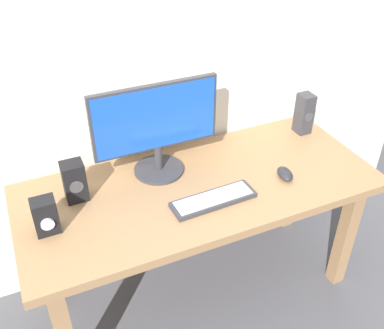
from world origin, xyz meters
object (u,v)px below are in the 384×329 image
(speaker_left, at_px, (74,181))
(audio_controller, at_px, (46,216))
(desk, at_px, (200,200))
(keyboard_primary, at_px, (214,199))
(mouse, at_px, (285,174))
(monitor, at_px, (156,126))
(speaker_right, at_px, (304,114))

(speaker_left, xyz_separation_m, audio_controller, (-0.15, -0.16, -0.01))
(desk, xyz_separation_m, speaker_left, (-0.52, 0.13, 0.18))
(keyboard_primary, distance_m, mouse, 0.37)
(keyboard_primary, bearing_deg, mouse, 3.58)
(monitor, bearing_deg, speaker_right, 1.29)
(monitor, xyz_separation_m, audio_controller, (-0.54, -0.21, -0.16))
(monitor, xyz_separation_m, speaker_right, (0.82, 0.02, -0.13))
(keyboard_primary, relative_size, speaker_right, 1.72)
(keyboard_primary, height_order, mouse, mouse)
(speaker_right, height_order, audio_controller, speaker_right)
(monitor, distance_m, speaker_right, 0.83)
(desk, distance_m, keyboard_primary, 0.17)
(desk, distance_m, mouse, 0.41)
(monitor, xyz_separation_m, speaker_left, (-0.39, -0.05, -0.15))
(desk, xyz_separation_m, keyboard_primary, (0.00, -0.13, 0.11))
(desk, distance_m, speaker_left, 0.57)
(keyboard_primary, height_order, speaker_right, speaker_right)
(desk, height_order, audio_controller, audio_controller)
(audio_controller, bearing_deg, speaker_right, 9.50)
(mouse, relative_size, speaker_left, 0.59)
(desk, relative_size, audio_controller, 10.60)
(speaker_right, bearing_deg, speaker_left, -176.61)
(speaker_left, bearing_deg, mouse, -14.78)
(desk, distance_m, speaker_right, 0.75)
(keyboard_primary, xyz_separation_m, speaker_left, (-0.53, 0.26, 0.08))
(keyboard_primary, distance_m, speaker_left, 0.60)
(monitor, bearing_deg, mouse, -29.77)
(desk, bearing_deg, mouse, -16.40)
(keyboard_primary, relative_size, mouse, 3.47)
(mouse, height_order, speaker_right, speaker_right)
(mouse, bearing_deg, desk, 174.54)
(audio_controller, bearing_deg, speaker_left, 46.82)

